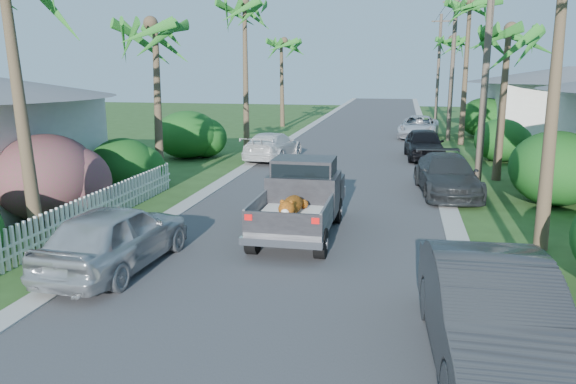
% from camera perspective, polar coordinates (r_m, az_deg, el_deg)
% --- Properties ---
extents(ground, '(120.00, 120.00, 0.00)m').
position_cam_1_polar(ground, '(10.34, -5.01, -13.65)').
color(ground, '#29491B').
rests_on(ground, ground).
extents(road, '(8.00, 100.00, 0.02)m').
position_cam_1_polar(road, '(34.29, 6.90, 4.88)').
color(road, '#38383A').
rests_on(road, ground).
extents(curb_left, '(0.60, 100.00, 0.06)m').
position_cam_1_polar(curb_left, '(34.89, -0.18, 5.14)').
color(curb_left, '#A5A39E').
rests_on(curb_left, ground).
extents(curb_right, '(0.60, 100.00, 0.06)m').
position_cam_1_polar(curb_right, '(34.22, 14.11, 4.61)').
color(curb_right, '#A5A39E').
rests_on(curb_right, ground).
extents(pickup_truck, '(1.98, 5.12, 2.06)m').
position_cam_1_polar(pickup_truck, '(15.75, 1.47, -0.45)').
color(pickup_truck, black).
rests_on(pickup_truck, ground).
extents(parked_car_rn, '(2.12, 5.23, 1.69)m').
position_cam_1_polar(parked_car_rn, '(9.32, 20.05, -11.76)').
color(parked_car_rn, '#27282B').
rests_on(parked_car_rn, ground).
extents(parked_car_rm, '(2.46, 5.04, 1.41)m').
position_cam_1_polar(parked_car_rm, '(21.18, 15.86, 1.62)').
color(parked_car_rm, '#282B2C').
rests_on(parked_car_rm, ground).
extents(parked_car_rf, '(2.10, 4.55, 1.51)m').
position_cam_1_polar(parked_car_rf, '(29.16, 13.66, 4.74)').
color(parked_car_rf, black).
rests_on(parked_car_rf, ground).
extents(parked_car_rd, '(2.87, 5.31, 1.41)m').
position_cam_1_polar(parked_car_rd, '(37.89, 13.13, 6.43)').
color(parked_car_rd, silver).
rests_on(parked_car_rd, ground).
extents(parked_car_ln, '(2.07, 4.62, 1.54)m').
position_cam_1_polar(parked_car_ln, '(13.42, -17.12, -4.41)').
color(parked_car_ln, '#A8ACAF').
rests_on(parked_car_ln, ground).
extents(parked_car_lf, '(2.43, 4.89, 1.37)m').
position_cam_1_polar(parked_car_lf, '(28.11, -1.58, 4.66)').
color(parked_car_lf, silver).
rests_on(parked_car_lf, ground).
extents(palm_l_b, '(4.40, 4.40, 7.40)m').
position_cam_1_polar(palm_l_b, '(22.99, -13.49, 16.22)').
color(palm_l_b, brown).
rests_on(palm_l_b, ground).
extents(palm_l_c, '(4.40, 4.40, 9.20)m').
position_cam_1_polar(palm_l_c, '(32.26, -4.45, 18.53)').
color(palm_l_c, brown).
rests_on(palm_l_c, ground).
extents(palm_l_d, '(4.40, 4.40, 7.70)m').
position_cam_1_polar(palm_l_d, '(43.90, -0.64, 15.05)').
color(palm_l_d, brown).
rests_on(palm_l_d, ground).
extents(palm_r_b, '(4.40, 4.40, 7.20)m').
position_cam_1_polar(palm_r_b, '(24.23, 21.50, 15.04)').
color(palm_r_b, brown).
rests_on(palm_r_b, ground).
extents(palm_r_c, '(4.40, 4.40, 9.40)m').
position_cam_1_polar(palm_r_c, '(35.23, 18.02, 17.79)').
color(palm_r_c, brown).
rests_on(palm_r_c, ground).
extents(palm_r_d, '(4.40, 4.40, 8.00)m').
position_cam_1_polar(palm_r_d, '(49.07, 16.47, 14.64)').
color(palm_r_d, brown).
rests_on(palm_r_d, ground).
extents(shrub_l_b, '(3.00, 3.30, 2.60)m').
position_cam_1_polar(shrub_l_b, '(18.50, -23.33, 1.40)').
color(shrub_l_b, '#A01655').
rests_on(shrub_l_b, ground).
extents(shrub_l_c, '(2.40, 2.64, 2.00)m').
position_cam_1_polar(shrub_l_c, '(21.71, -16.44, 2.63)').
color(shrub_l_c, '#124216').
rests_on(shrub_l_c, ground).
extents(shrub_l_d, '(3.20, 3.52, 2.40)m').
position_cam_1_polar(shrub_l_d, '(29.13, -10.20, 5.77)').
color(shrub_l_d, '#124216').
rests_on(shrub_l_d, ground).
extents(shrub_r_b, '(3.00, 3.30, 2.50)m').
position_cam_1_polar(shrub_r_b, '(20.79, 25.54, 2.19)').
color(shrub_r_b, '#124216').
rests_on(shrub_r_b, ground).
extents(shrub_r_c, '(2.60, 2.86, 2.10)m').
position_cam_1_polar(shrub_r_c, '(29.49, 20.85, 4.93)').
color(shrub_r_c, '#124216').
rests_on(shrub_r_c, ground).
extents(shrub_r_d, '(3.20, 3.52, 2.60)m').
position_cam_1_polar(shrub_r_d, '(39.37, 19.34, 7.14)').
color(shrub_r_d, '#124216').
rests_on(shrub_r_d, ground).
extents(picket_fence, '(0.10, 11.00, 1.00)m').
position_cam_1_polar(picket_fence, '(17.29, -19.12, -1.71)').
color(picket_fence, white).
rests_on(picket_fence, ground).
extents(house_right_far, '(9.00, 8.00, 4.60)m').
position_cam_1_polar(house_right_far, '(40.29, 26.54, 7.82)').
color(house_right_far, silver).
rests_on(house_right_far, ground).
extents(utility_pole_b, '(1.60, 0.26, 9.00)m').
position_cam_1_polar(utility_pole_b, '(22.07, 19.48, 11.99)').
color(utility_pole_b, brown).
rests_on(utility_pole_b, ground).
extents(utility_pole_c, '(1.60, 0.26, 9.00)m').
position_cam_1_polar(utility_pole_c, '(36.99, 16.37, 12.16)').
color(utility_pole_c, brown).
rests_on(utility_pole_c, ground).
extents(utility_pole_d, '(1.60, 0.26, 9.00)m').
position_cam_1_polar(utility_pole_d, '(51.96, 15.04, 12.22)').
color(utility_pole_d, brown).
rests_on(utility_pole_d, ground).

